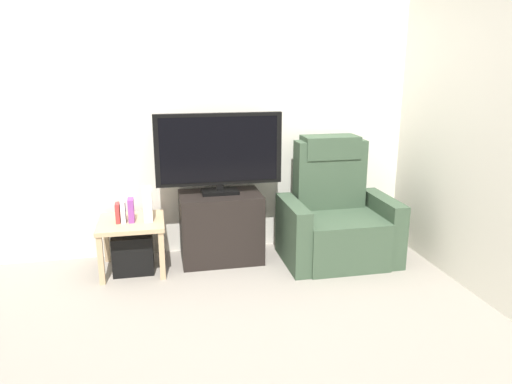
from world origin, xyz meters
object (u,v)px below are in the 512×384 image
game_console (148,204)px  book_rightmost (131,210)px  side_table (132,228)px  tv_stand (221,227)px  book_middle (123,212)px  television (219,151)px  book_leftmost (118,213)px  subwoofer_box (133,251)px  recliner_armchair (336,218)px

game_console → book_rightmost: bearing=-167.6°
game_console → side_table: bearing=-176.1°
tv_stand → game_console: 0.68m
book_middle → television: bearing=8.2°
television → book_leftmost: (-0.86, -0.12, -0.46)m
tv_stand → subwoofer_box: size_ratio=2.14×
television → book_leftmost: size_ratio=6.75×
side_table → subwoofer_box: side_table is taller
recliner_armchair → game_console: size_ratio=4.09×
side_table → television: bearing=7.3°
subwoofer_box → game_console: bearing=3.9°
book_leftmost → book_rightmost: size_ratio=0.84×
subwoofer_box → book_middle: 0.37m
television → game_console: size_ratio=4.14×
book_leftmost → book_middle: bearing=0.0°
book_middle → book_rightmost: size_ratio=0.91×
game_console → recliner_armchair: bearing=-3.3°
book_middle → subwoofer_box: bearing=19.8°
tv_stand → book_rightmost: (-0.76, -0.10, 0.23)m
television → recliner_armchair: bearing=-10.2°
tv_stand → book_middle: 0.86m
television → side_table: television is taller
side_table → book_leftmost: 0.18m
tv_stand → book_leftmost: bearing=-173.4°
subwoofer_box → book_rightmost: 0.37m
book_rightmost → book_middle: bearing=180.0°
tv_stand → recliner_armchair: size_ratio=0.66×
recliner_armchair → subwoofer_box: bearing=174.2°
television → recliner_armchair: television is taller
tv_stand → game_console: (-0.62, -0.07, 0.27)m
tv_stand → book_middle: (-0.82, -0.10, 0.22)m
game_console → television: bearing=8.1°
tv_stand → book_rightmost: book_rightmost is taller
subwoofer_box → book_middle: size_ratio=1.88×
television → side_table: (-0.76, -0.10, -0.61)m
side_table → book_rightmost: book_rightmost is taller
television → side_table: bearing=-172.7°
recliner_armchair → book_leftmost: 1.89m
recliner_armchair → side_table: (-1.78, 0.08, 0.00)m
book_middle → game_console: game_console is taller
recliner_armchair → subwoofer_box: recliner_armchair is taller
side_table → subwoofer_box: bearing=135.0°
television → side_table: size_ratio=2.03×
recliner_armchair → side_table: 1.78m
book_middle → book_rightmost: bearing=0.0°
television → book_leftmost: television is taller
side_table → game_console: game_console is taller
tv_stand → recliner_armchair: 1.03m
recliner_armchair → side_table: size_ratio=2.00×
book_leftmost → book_rightmost: (0.11, 0.00, 0.02)m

